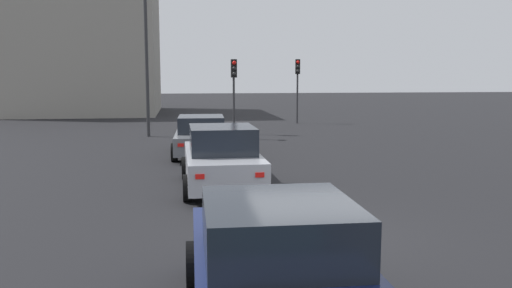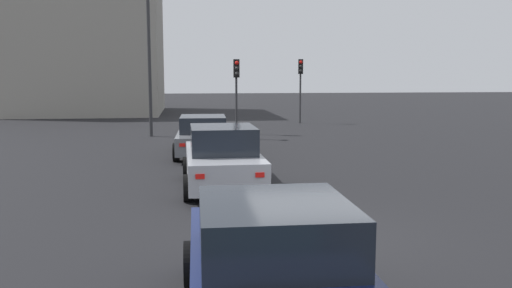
{
  "view_description": "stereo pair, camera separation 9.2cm",
  "coord_description": "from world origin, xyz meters",
  "px_view_note": "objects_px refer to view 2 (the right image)",
  "views": [
    {
      "loc": [
        -8.92,
        2.47,
        2.92
      ],
      "look_at": [
        1.95,
        0.91,
        1.48
      ],
      "focal_mm": 36.59,
      "sensor_mm": 36.0,
      "label": 1
    },
    {
      "loc": [
        -8.94,
        2.37,
        2.92
      ],
      "look_at": [
        1.95,
        0.91,
        1.48
      ],
      "focal_mm": 36.59,
      "sensor_mm": 36.0,
      "label": 2
    }
  ],
  "objects_px": {
    "car_grey_right_lead": "(203,136)",
    "car_silver_right_second": "(223,159)",
    "street_lamp_kerbside": "(149,40)",
    "car_navy_right_third": "(273,266)",
    "traffic_light_near_right": "(301,77)",
    "traffic_light_near_left": "(237,80)"
  },
  "relations": [
    {
      "from": "car_silver_right_second",
      "to": "car_navy_right_third",
      "type": "relative_size",
      "value": 1.05
    },
    {
      "from": "car_navy_right_third",
      "to": "traffic_light_near_left",
      "type": "relative_size",
      "value": 1.12
    },
    {
      "from": "car_navy_right_third",
      "to": "traffic_light_near_left",
      "type": "distance_m",
      "value": 20.52
    },
    {
      "from": "car_navy_right_third",
      "to": "traffic_light_near_right",
      "type": "distance_m",
      "value": 26.76
    },
    {
      "from": "car_grey_right_lead",
      "to": "car_navy_right_third",
      "type": "xyz_separation_m",
      "value": [
        -13.57,
        -0.35,
        0.03
      ]
    },
    {
      "from": "car_grey_right_lead",
      "to": "street_lamp_kerbside",
      "type": "distance_m",
      "value": 7.83
    },
    {
      "from": "traffic_light_near_right",
      "to": "traffic_light_near_left",
      "type": "bearing_deg",
      "value": -32.84
    },
    {
      "from": "car_grey_right_lead",
      "to": "car_silver_right_second",
      "type": "relative_size",
      "value": 1.07
    },
    {
      "from": "car_navy_right_third",
      "to": "street_lamp_kerbside",
      "type": "height_order",
      "value": "street_lamp_kerbside"
    },
    {
      "from": "street_lamp_kerbside",
      "to": "car_grey_right_lead",
      "type": "bearing_deg",
      "value": -160.1
    },
    {
      "from": "traffic_light_near_left",
      "to": "car_grey_right_lead",
      "type": "bearing_deg",
      "value": -20.04
    },
    {
      "from": "car_silver_right_second",
      "to": "street_lamp_kerbside",
      "type": "relative_size",
      "value": 0.56
    },
    {
      "from": "car_silver_right_second",
      "to": "traffic_light_near_left",
      "type": "xyz_separation_m",
      "value": [
        12.69,
        -1.6,
        1.92
      ]
    },
    {
      "from": "car_grey_right_lead",
      "to": "car_navy_right_third",
      "type": "bearing_deg",
      "value": -176.34
    },
    {
      "from": "car_silver_right_second",
      "to": "car_navy_right_third",
      "type": "bearing_deg",
      "value": 179.83
    },
    {
      "from": "car_grey_right_lead",
      "to": "street_lamp_kerbside",
      "type": "relative_size",
      "value": 0.6
    },
    {
      "from": "traffic_light_near_right",
      "to": "street_lamp_kerbside",
      "type": "relative_size",
      "value": 0.5
    },
    {
      "from": "car_navy_right_third",
      "to": "street_lamp_kerbside",
      "type": "xyz_separation_m",
      "value": [
        19.95,
        2.66,
        3.87
      ]
    },
    {
      "from": "traffic_light_near_left",
      "to": "street_lamp_kerbside",
      "type": "relative_size",
      "value": 0.47
    },
    {
      "from": "car_silver_right_second",
      "to": "car_grey_right_lead",
      "type": "bearing_deg",
      "value": 2.53
    },
    {
      "from": "car_silver_right_second",
      "to": "traffic_light_near_right",
      "type": "height_order",
      "value": "traffic_light_near_right"
    },
    {
      "from": "car_navy_right_third",
      "to": "traffic_light_near_left",
      "type": "bearing_deg",
      "value": -3.45
    }
  ]
}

